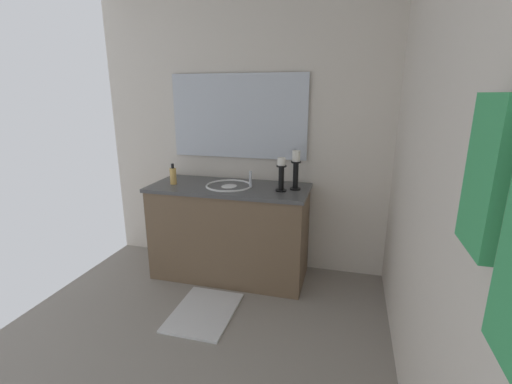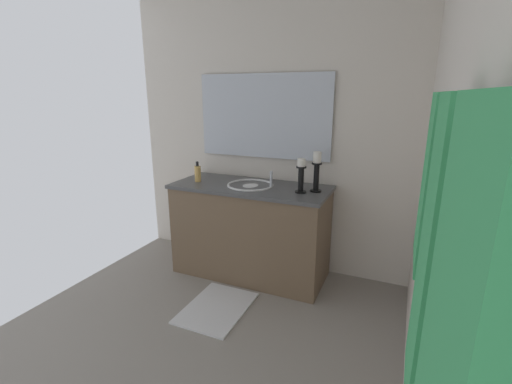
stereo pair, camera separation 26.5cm
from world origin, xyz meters
TOP-DOWN VIEW (x-y plane):
  - floor at (0.00, 0.00)m, footprint 3.07×2.64m
  - wall_back at (0.00, 1.32)m, footprint 3.07×0.04m
  - wall_left at (-1.54, 0.00)m, footprint 0.04×2.64m
  - vanity_cabinet at (-1.21, -0.03)m, footprint 0.58×1.36m
  - sink_basin at (-1.21, -0.03)m, footprint 0.40×0.40m
  - mirror at (-1.49, -0.03)m, footprint 0.02×1.23m
  - candle_holder_tall at (-1.25, 0.53)m, footprint 0.09×0.09m
  - candle_holder_short at (-1.17, 0.43)m, footprint 0.09×0.09m
  - soap_bottle at (-1.16, -0.52)m, footprint 0.06×0.06m
  - towel_bar at (0.93, 1.26)m, footprint 0.81×0.02m
  - towel_near_vanity at (0.66, 1.24)m, footprint 0.19×0.03m
  - towel_center at (0.93, 1.24)m, footprint 0.20×0.03m
  - bath_mat at (-0.59, -0.03)m, footprint 0.60×0.44m

SIDE VIEW (x-z plane):
  - floor at x=0.00m, z-range -0.02..0.00m
  - bath_mat at x=-0.59m, z-range 0.00..0.02m
  - vanity_cabinet at x=-1.21m, z-range 0.00..0.82m
  - sink_basin at x=-1.21m, z-range 0.66..0.91m
  - soap_bottle at x=-1.16m, z-range 0.81..0.99m
  - candle_holder_short at x=-1.17m, z-range 0.83..1.10m
  - candle_holder_tall at x=-1.25m, z-range 0.83..1.16m
  - wall_back at x=0.00m, z-range 0.00..2.45m
  - wall_left at x=-1.54m, z-range 0.00..2.45m
  - towel_center at x=0.93m, z-range 1.12..1.58m
  - mirror at x=-1.49m, z-range 1.02..1.75m
  - towel_near_vanity at x=0.66m, z-range 1.23..1.58m
  - towel_bar at x=0.93m, z-range 1.55..1.57m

